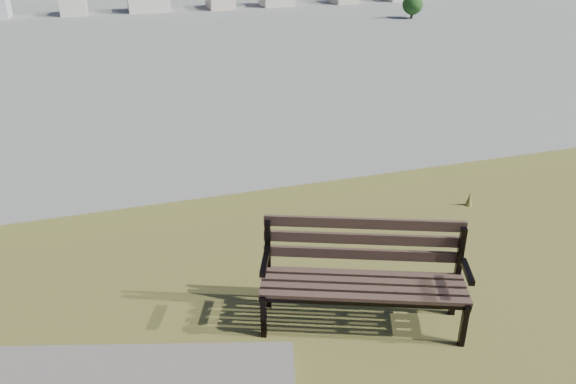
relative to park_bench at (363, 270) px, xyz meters
name	(u,v)px	position (x,y,z in m)	size (l,w,h in m)	color
park_bench	(363,270)	(0.00, 0.00, 0.00)	(1.71, 1.08, 0.85)	#3F2C24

